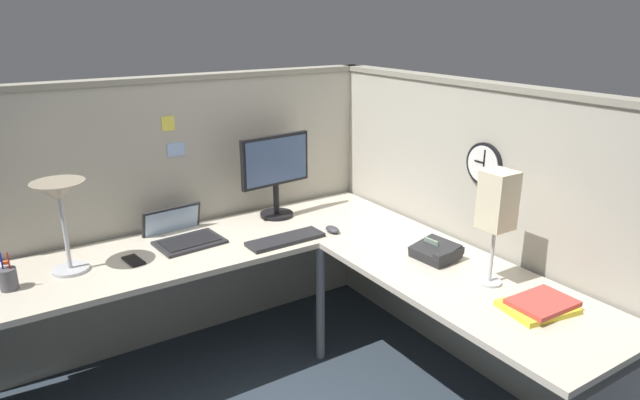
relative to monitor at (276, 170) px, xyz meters
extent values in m
plane|color=#2D3842|center=(-0.15, -0.64, -1.02)|extent=(6.80, 6.80, 0.00)
cube|color=#A8A393|center=(-0.52, 0.23, -0.25)|extent=(2.57, 0.10, 1.55)
cube|color=gray|center=(-0.52, 0.23, 0.54)|extent=(2.57, 0.12, 0.03)
cube|color=#A8A393|center=(0.72, -0.90, -0.25)|extent=(0.10, 2.37, 1.55)
cube|color=gray|center=(0.72, -0.90, 0.54)|extent=(0.12, 2.37, 0.03)
cube|color=beige|center=(-0.53, -0.17, -0.31)|extent=(2.35, 0.66, 0.03)
cube|color=beige|center=(0.32, -1.24, -0.31)|extent=(0.66, 1.49, 0.03)
cylinder|color=slate|center=(0.01, -0.48, -0.67)|extent=(0.05, 0.05, 0.70)
cylinder|color=black|center=(0.00, 0.00, -0.28)|extent=(0.20, 0.20, 0.02)
cylinder|color=black|center=(0.00, 0.00, -0.18)|extent=(0.04, 0.04, 0.20)
cube|color=black|center=(0.00, 0.00, 0.06)|extent=(0.46, 0.08, 0.30)
cube|color=#384C72|center=(0.00, -0.02, 0.06)|extent=(0.42, 0.05, 0.26)
cube|color=#232326|center=(-0.60, -0.13, -0.29)|extent=(0.36, 0.27, 0.02)
cube|color=black|center=(-0.60, -0.13, -0.28)|extent=(0.31, 0.21, 0.00)
cube|color=#232326|center=(-0.62, 0.10, -0.25)|extent=(0.34, 0.10, 0.22)
cube|color=#99B2D1|center=(-0.62, 0.09, -0.25)|extent=(0.31, 0.08, 0.18)
cube|color=#232326|center=(-0.15, -0.38, -0.28)|extent=(0.43, 0.15, 0.02)
ellipsoid|color=#38383D|center=(0.13, -0.40, -0.28)|extent=(0.06, 0.10, 0.03)
cylinder|color=#B7BABF|center=(-1.20, -0.14, -0.29)|extent=(0.17, 0.17, 0.02)
cylinder|color=#B7BABF|center=(-1.20, -0.14, -0.09)|extent=(0.02, 0.02, 0.38)
cone|color=gray|center=(-1.20, -0.14, 0.11)|extent=(0.24, 0.24, 0.09)
cylinder|color=#4C4C51|center=(-1.46, -0.19, -0.24)|extent=(0.08, 0.08, 0.10)
cylinder|color=#1E1EB2|center=(-1.47, -0.18, -0.18)|extent=(0.01, 0.02, 0.13)
cylinder|color=#B21E1E|center=(-1.45, -0.20, -0.18)|extent=(0.01, 0.02, 0.13)
cylinder|color=#D8591E|center=(-1.46, -0.18, -0.17)|extent=(0.03, 0.03, 0.01)
cube|color=black|center=(-0.92, -0.19, -0.29)|extent=(0.09, 0.15, 0.01)
cube|color=#232326|center=(0.37, -0.98, -0.26)|extent=(0.20, 0.21, 0.10)
cube|color=#8CA58C|center=(0.36, -0.95, -0.22)|extent=(0.02, 0.09, 0.04)
cube|color=#232326|center=(0.37, -1.07, -0.24)|extent=(0.19, 0.06, 0.04)
cube|color=yellow|center=(0.36, -1.59, -0.28)|extent=(0.31, 0.25, 0.02)
cube|color=#BF3F38|center=(0.38, -1.60, -0.26)|extent=(0.27, 0.20, 0.02)
cylinder|color=#B7BABF|center=(0.38, -1.31, -0.29)|extent=(0.11, 0.11, 0.01)
cylinder|color=#B7BABF|center=(0.38, -1.31, -0.15)|extent=(0.02, 0.02, 0.27)
cube|color=beige|center=(0.38, -1.31, 0.11)|extent=(0.13, 0.13, 0.26)
cylinder|color=black|center=(0.67, -0.99, 0.16)|extent=(0.03, 0.22, 0.22)
cylinder|color=white|center=(0.65, -0.99, 0.16)|extent=(0.00, 0.19, 0.19)
cube|color=black|center=(0.65, -0.97, 0.17)|extent=(0.00, 0.06, 0.01)
cube|color=black|center=(0.65, -1.00, 0.19)|extent=(0.00, 0.01, 0.08)
cube|color=#EAD84C|center=(-0.57, 0.18, 0.31)|extent=(0.07, 0.00, 0.08)
cube|color=#99B7E5|center=(-0.53, 0.18, 0.15)|extent=(0.10, 0.00, 0.08)
camera|label=1|loc=(-1.51, -2.82, 0.87)|focal=31.26mm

